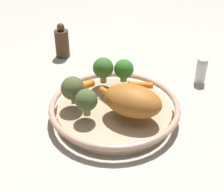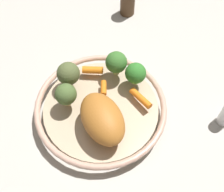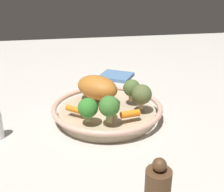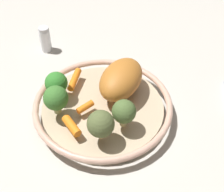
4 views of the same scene
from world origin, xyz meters
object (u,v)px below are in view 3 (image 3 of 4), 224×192
roast_chicken_piece (97,87)px  pepper_mill (158,191)px  baby_carrot_center (130,114)px  broccoli_floret_mid (109,107)px  broccoli_floret_large (88,108)px  serving_bowl (107,111)px  baby_carrot_left (111,109)px  broccoli_floret_small (132,88)px  baby_carrot_back (77,110)px  broccoli_floret_edge (142,95)px  dish_towel (116,76)px

roast_chicken_piece → pepper_mill: size_ratio=1.19×
roast_chicken_piece → baby_carrot_center: 0.17m
baby_carrot_center → broccoli_floret_mid: (-0.06, -0.01, 0.03)m
broccoli_floret_mid → broccoli_floret_large: 0.06m
baby_carrot_center → serving_bowl: bearing=118.0°
roast_chicken_piece → baby_carrot_left: size_ratio=3.42×
broccoli_floret_small → broccoli_floret_large: (-0.15, -0.11, -0.00)m
baby_carrot_back → broccoli_floret_mid: broccoli_floret_mid is taller
baby_carrot_center → broccoli_floret_mid: 0.07m
broccoli_floret_small → pepper_mill: pepper_mill is taller
broccoli_floret_large → broccoli_floret_edge: bearing=17.3°
dish_towel → pepper_mill: bearing=-95.4°
baby_carrot_back → broccoli_floret_small: (0.18, 0.06, 0.03)m
roast_chicken_piece → broccoli_floret_large: 0.16m
pepper_mill → dish_towel: (0.07, 0.77, -0.05)m
baby_carrot_left → pepper_mill: 0.36m
baby_carrot_center → broccoli_floret_edge: broccoli_floret_edge is taller
baby_carrot_back → broccoli_floret_small: size_ratio=1.00×
serving_bowl → baby_carrot_back: size_ratio=4.94×
dish_towel → baby_carrot_left: bearing=-102.8°
serving_bowl → broccoli_floret_small: broccoli_floret_small is taller
roast_chicken_piece → baby_carrot_center: size_ratio=2.63×
baby_carrot_center → dish_towel: baby_carrot_center is taller
roast_chicken_piece → pepper_mill: bearing=-83.8°
dish_towel → broccoli_floret_small: bearing=-93.0°
baby_carrot_back → broccoli_floret_edge: 0.19m
baby_carrot_left → broccoli_floret_large: 0.09m
broccoli_floret_mid → baby_carrot_left: bearing=74.6°
serving_bowl → baby_carrot_center: (0.05, -0.09, 0.03)m
baby_carrot_center → roast_chicken_piece: bearing=115.6°
broccoli_floret_mid → broccoli_floret_edge: bearing=31.7°
broccoli_floret_large → dish_towel: broccoli_floret_large is taller
baby_carrot_left → broccoli_floret_small: bearing=40.5°
broccoli_floret_mid → pepper_mill: (0.04, -0.29, -0.04)m
baby_carrot_center → baby_carrot_back: baby_carrot_center is taller
serving_bowl → baby_carrot_back: bearing=-157.0°
roast_chicken_piece → broccoli_floret_edge: bearing=-39.6°
serving_bowl → broccoli_floret_mid: size_ratio=4.58×
broccoli_floret_mid → serving_bowl: bearing=83.7°
baby_carrot_back → broccoli_floret_large: broccoli_floret_large is taller
pepper_mill → broccoli_floret_small: bearing=82.7°
baby_carrot_back → broccoli_floret_mid: (0.08, -0.07, 0.04)m
baby_carrot_back → dish_towel: baby_carrot_back is taller
roast_chicken_piece → dish_towel: roast_chicken_piece is taller
serving_bowl → baby_carrot_center: size_ratio=6.13×
broccoli_floret_large → pepper_mill: pepper_mill is taller
serving_bowl → baby_carrot_left: (0.01, -0.05, 0.03)m
broccoli_floret_large → baby_carrot_center: bearing=-0.6°
baby_carrot_left → baby_carrot_back: size_ratio=0.62×
broccoli_floret_edge → pepper_mill: 0.37m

